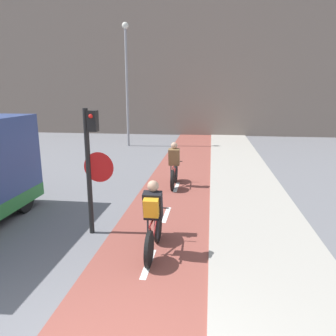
# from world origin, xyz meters

# --- Properties ---
(building_row_background) EXTENTS (60.00, 5.20, 12.04)m
(building_row_background) POSITION_xyz_m (0.00, 23.76, 6.03)
(building_row_background) COLOR slate
(building_row_background) RESTS_ON ground_plane
(traffic_light_pole) EXTENTS (0.67, 0.25, 2.83)m
(traffic_light_pole) POSITION_xyz_m (-1.46, 4.23, 1.76)
(traffic_light_pole) COLOR black
(traffic_light_pole) RESTS_ON ground_plane
(street_lamp_far) EXTENTS (0.36, 0.36, 6.78)m
(street_lamp_far) POSITION_xyz_m (-3.69, 16.09, 4.14)
(street_lamp_far) COLOR gray
(street_lamp_far) RESTS_ON ground_plane
(cyclist_near) EXTENTS (0.46, 1.73, 1.52)m
(cyclist_near) POSITION_xyz_m (0.03, 3.42, 0.72)
(cyclist_near) COLOR black
(cyclist_near) RESTS_ON ground_plane
(cyclist_far) EXTENTS (0.46, 1.68, 1.52)m
(cyclist_far) POSITION_xyz_m (-0.10, 8.16, 0.68)
(cyclist_far) COLOR black
(cyclist_far) RESTS_ON ground_plane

